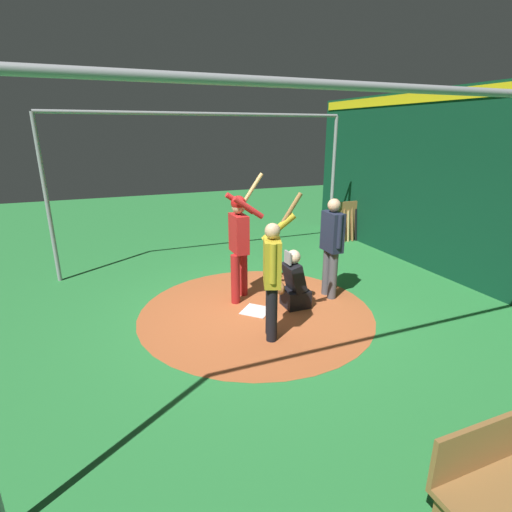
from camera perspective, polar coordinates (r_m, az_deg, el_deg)
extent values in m
plane|color=#287A38|center=(6.35, 0.00, -8.17)|extent=(25.50, 25.50, 0.00)
cylinder|color=#AD562D|center=(6.35, 0.00, -8.15)|extent=(3.76, 3.76, 0.01)
cube|color=white|center=(6.35, 0.00, -8.07)|extent=(0.59, 0.59, 0.01)
cylinder|color=maroon|center=(6.50, -3.06, -3.46)|extent=(0.15, 0.15, 0.86)
cylinder|color=maroon|center=(6.81, -1.89, -2.41)|extent=(0.15, 0.15, 0.86)
cube|color=#B21E1E|center=(6.43, -2.55, 3.32)|extent=(0.22, 0.44, 0.64)
cylinder|color=#B21E1E|center=(6.17, -1.11, 7.14)|extent=(0.52, 0.09, 0.40)
cylinder|color=#B21E1E|center=(6.54, -2.36, 7.74)|extent=(0.52, 0.09, 0.40)
sphere|color=tan|center=(6.33, -2.61, 7.25)|extent=(0.22, 0.22, 0.22)
sphere|color=#A51414|center=(6.31, -2.62, 7.79)|extent=(0.25, 0.25, 0.25)
cylinder|color=tan|center=(6.50, -1.16, 8.92)|extent=(0.54, 0.06, 0.73)
cube|color=black|center=(6.51, 5.84, -6.12)|extent=(0.40, 0.40, 0.30)
cube|color=black|center=(6.35, 5.62, -3.04)|extent=(0.31, 0.40, 0.49)
sphere|color=beige|center=(6.23, 5.56, -0.13)|extent=(0.23, 0.23, 0.23)
cube|color=gray|center=(6.18, 4.71, -0.24)|extent=(0.03, 0.21, 0.21)
ellipsoid|color=brown|center=(6.23, 3.54, -4.68)|extent=(0.12, 0.28, 0.22)
cylinder|color=#4C4C51|center=(6.80, 11.28, -2.85)|extent=(0.15, 0.15, 0.84)
cylinder|color=#4C4C51|center=(6.96, 10.40, -2.31)|extent=(0.15, 0.15, 0.84)
cube|color=#1E2338|center=(6.65, 11.21, 3.53)|extent=(0.22, 0.42, 0.67)
cylinder|color=#1E2338|center=(6.48, 12.20, 3.55)|extent=(0.09, 0.09, 0.56)
cylinder|color=#1E2338|center=(6.81, 10.33, 4.36)|extent=(0.09, 0.09, 0.56)
sphere|color=tan|center=(6.56, 11.46, 7.37)|extent=(0.22, 0.22, 0.22)
cylinder|color=black|center=(5.37, 2.36, -8.58)|extent=(0.15, 0.15, 0.81)
cylinder|color=black|center=(5.55, 2.21, -7.65)|extent=(0.15, 0.15, 0.81)
cube|color=#AF9621|center=(5.18, 2.38, -0.93)|extent=(0.35, 0.47, 0.64)
cylinder|color=#AF9621|center=(4.98, 2.56, -1.14)|extent=(0.09, 0.09, 0.54)
cylinder|color=#AF9621|center=(5.26, 3.37, 4.19)|extent=(0.47, 0.24, 0.41)
sphere|color=tan|center=(5.06, 2.45, 3.71)|extent=(0.21, 0.21, 0.21)
cylinder|color=olive|center=(5.24, 4.27, 5.39)|extent=(0.45, 0.21, 0.74)
cube|color=#0C3D26|center=(8.28, 28.25, 8.91)|extent=(0.20, 9.50, 3.59)
cube|color=yellow|center=(8.16, 29.52, 20.31)|extent=(0.03, 9.31, 0.20)
cylinder|color=gray|center=(9.61, 11.23, 10.27)|extent=(0.08, 0.08, 3.12)
cylinder|color=gray|center=(8.14, -28.46, 7.08)|extent=(0.08, 0.08, 3.12)
cylinder|color=gray|center=(8.27, -7.43, 20.08)|extent=(6.13, 0.07, 0.07)
cylinder|color=gray|center=(3.36, 18.88, 22.46)|extent=(6.13, 0.07, 0.07)
cube|color=olive|center=(10.55, 13.79, 5.05)|extent=(1.18, 0.04, 1.05)
cylinder|color=tan|center=(10.81, 16.07, 4.68)|extent=(0.06, 0.15, 0.87)
cylinder|color=olive|center=(10.74, 15.56, 4.61)|extent=(0.06, 0.14, 0.86)
cylinder|color=olive|center=(10.67, 15.04, 4.54)|extent=(0.06, 0.17, 0.85)
cylinder|color=black|center=(10.60, 14.51, 4.48)|extent=(0.06, 0.16, 0.85)
cylinder|color=olive|center=(10.53, 13.99, 4.57)|extent=(0.06, 0.19, 0.89)
cylinder|color=tan|center=(10.47, 13.44, 4.31)|extent=(0.06, 0.14, 0.82)
cylinder|color=olive|center=(10.40, 12.90, 4.36)|extent=(0.06, 0.15, 0.85)
cylinder|color=olive|center=(10.33, 12.35, 4.29)|extent=(0.06, 0.12, 0.85)
cylinder|color=tan|center=(10.27, 11.79, 4.20)|extent=(0.06, 0.14, 0.83)
cube|color=olive|center=(3.67, 32.97, -21.32)|extent=(1.43, 0.04, 0.40)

